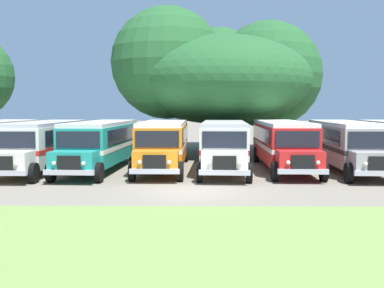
{
  "coord_description": "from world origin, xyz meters",
  "views": [
    {
      "loc": [
        0.3,
        -19.57,
        3.63
      ],
      "look_at": [
        0.0,
        6.02,
        1.6
      ],
      "focal_mm": 42.71,
      "sensor_mm": 36.0,
      "label": 1
    }
  ],
  "objects_px": {
    "parked_bus_slot_6": "(346,143)",
    "parked_bus_slot_1": "(45,143)",
    "parked_bus_slot_4": "(224,143)",
    "parked_bus_slot_3": "(164,142)",
    "parked_bus_slot_5": "(283,142)",
    "broad_shade_tree": "(221,75)",
    "parked_bus_slot_2": "(101,143)"
  },
  "relations": [
    {
      "from": "parked_bus_slot_1",
      "to": "parked_bus_slot_4",
      "type": "xyz_separation_m",
      "value": [
        10.55,
        0.26,
        0.0
      ]
    },
    {
      "from": "broad_shade_tree",
      "to": "parked_bus_slot_1",
      "type": "bearing_deg",
      "value": -134.78
    },
    {
      "from": "parked_bus_slot_1",
      "to": "parked_bus_slot_4",
      "type": "distance_m",
      "value": 10.56
    },
    {
      "from": "parked_bus_slot_2",
      "to": "parked_bus_slot_5",
      "type": "distance_m",
      "value": 10.81
    },
    {
      "from": "parked_bus_slot_6",
      "to": "parked_bus_slot_3",
      "type": "bearing_deg",
      "value": -90.3
    },
    {
      "from": "parked_bus_slot_6",
      "to": "parked_bus_slot_5",
      "type": "bearing_deg",
      "value": -95.85
    },
    {
      "from": "parked_bus_slot_1",
      "to": "parked_bus_slot_6",
      "type": "height_order",
      "value": "same"
    },
    {
      "from": "parked_bus_slot_3",
      "to": "parked_bus_slot_5",
      "type": "xyz_separation_m",
      "value": [
        7.12,
        0.0,
        0.0
      ]
    },
    {
      "from": "parked_bus_slot_3",
      "to": "parked_bus_slot_6",
      "type": "height_order",
      "value": "same"
    },
    {
      "from": "parked_bus_slot_5",
      "to": "parked_bus_slot_4",
      "type": "bearing_deg",
      "value": -82.77
    },
    {
      "from": "parked_bus_slot_3",
      "to": "parked_bus_slot_5",
      "type": "height_order",
      "value": "same"
    },
    {
      "from": "parked_bus_slot_5",
      "to": "parked_bus_slot_6",
      "type": "xyz_separation_m",
      "value": [
        3.6,
        -0.53,
        0.0
      ]
    },
    {
      "from": "parked_bus_slot_4",
      "to": "parked_bus_slot_6",
      "type": "height_order",
      "value": "same"
    },
    {
      "from": "parked_bus_slot_3",
      "to": "parked_bus_slot_6",
      "type": "distance_m",
      "value": 10.73
    },
    {
      "from": "parked_bus_slot_2",
      "to": "parked_bus_slot_3",
      "type": "height_order",
      "value": "same"
    },
    {
      "from": "broad_shade_tree",
      "to": "parked_bus_slot_3",
      "type": "bearing_deg",
      "value": -110.65
    },
    {
      "from": "parked_bus_slot_6",
      "to": "parked_bus_slot_1",
      "type": "bearing_deg",
      "value": -87.14
    },
    {
      "from": "parked_bus_slot_6",
      "to": "broad_shade_tree",
      "type": "height_order",
      "value": "broad_shade_tree"
    },
    {
      "from": "parked_bus_slot_4",
      "to": "parked_bus_slot_6",
      "type": "xyz_separation_m",
      "value": [
        7.14,
        -0.15,
        0.0
      ]
    },
    {
      "from": "parked_bus_slot_3",
      "to": "parked_bus_slot_5",
      "type": "distance_m",
      "value": 7.12
    },
    {
      "from": "parked_bus_slot_1",
      "to": "parked_bus_slot_3",
      "type": "bearing_deg",
      "value": 96.31
    },
    {
      "from": "parked_bus_slot_1",
      "to": "parked_bus_slot_5",
      "type": "height_order",
      "value": "same"
    },
    {
      "from": "parked_bus_slot_4",
      "to": "parked_bus_slot_5",
      "type": "distance_m",
      "value": 3.57
    },
    {
      "from": "parked_bus_slot_4",
      "to": "broad_shade_tree",
      "type": "xyz_separation_m",
      "value": [
        0.32,
        10.69,
        4.69
      ]
    },
    {
      "from": "parked_bus_slot_1",
      "to": "broad_shade_tree",
      "type": "distance_m",
      "value": 16.13
    },
    {
      "from": "parked_bus_slot_4",
      "to": "parked_bus_slot_1",
      "type": "bearing_deg",
      "value": -85.6
    },
    {
      "from": "parked_bus_slot_2",
      "to": "parked_bus_slot_5",
      "type": "height_order",
      "value": "same"
    },
    {
      "from": "parked_bus_slot_2",
      "to": "parked_bus_slot_6",
      "type": "height_order",
      "value": "same"
    },
    {
      "from": "parked_bus_slot_1",
      "to": "parked_bus_slot_5",
      "type": "distance_m",
      "value": 14.11
    },
    {
      "from": "parked_bus_slot_4",
      "to": "parked_bus_slot_6",
      "type": "bearing_deg",
      "value": 91.83
    },
    {
      "from": "parked_bus_slot_1",
      "to": "parked_bus_slot_4",
      "type": "bearing_deg",
      "value": 92.51
    },
    {
      "from": "parked_bus_slot_5",
      "to": "broad_shade_tree",
      "type": "relative_size",
      "value": 0.64
    }
  ]
}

